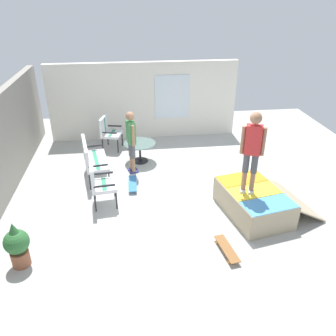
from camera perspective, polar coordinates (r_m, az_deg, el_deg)
ground_plane at (r=8.27m, az=1.28°, el=-4.82°), size 12.00×12.00×0.10m
house_facade at (r=11.16m, az=-4.00°, el=11.18°), size 0.23×6.00×2.44m
skate_ramp at (r=7.71m, az=14.27°, el=-5.48°), size 2.00×2.17×0.58m
patio_bench at (r=8.90m, az=-12.77°, el=1.85°), size 1.32×0.75×1.02m
patio_chair_near_house at (r=10.55m, az=-10.01°, el=6.30°), size 0.73×0.68×1.02m
patio_chair_by_wall at (r=7.75m, az=-11.57°, el=-2.16°), size 0.67×0.61×1.02m
patio_table at (r=9.69m, az=-4.73°, el=3.30°), size 0.90×0.90×0.57m
person_watching at (r=8.90m, az=-6.19°, el=5.05°), size 0.47×0.30×1.69m
person_skater at (r=6.99m, az=13.96°, el=3.44°), size 0.32×0.45×1.76m
skateboard_by_bench at (r=8.58m, az=-5.97°, el=-2.62°), size 0.80×0.21×0.10m
skateboard_spare at (r=6.66m, az=9.85°, el=-13.20°), size 0.82×0.32×0.10m
potted_plant at (r=6.62m, az=-23.98°, el=-11.61°), size 0.44×0.44×0.92m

